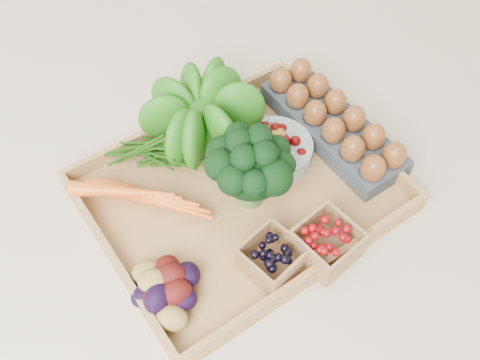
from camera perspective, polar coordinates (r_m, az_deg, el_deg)
ground at (r=1.05m, az=0.00°, el=-1.91°), size 4.00×4.00×0.00m
tray at (r=1.05m, az=0.00°, el=-1.68°), size 0.55×0.45×0.01m
carrots at (r=1.02m, az=-9.96°, el=-1.78°), size 0.21×0.15×0.05m
lettuce at (r=1.07m, az=-4.37°, el=7.55°), size 0.16×0.16×0.16m
broccoli at (r=0.98m, az=1.15°, el=0.11°), size 0.17×0.17×0.13m
cherry_bowl at (r=1.08m, az=3.70°, el=3.17°), size 0.15×0.15×0.04m
egg_carton at (r=1.14m, az=9.78°, el=5.53°), size 0.12×0.34×0.04m
potatoes at (r=0.91m, az=-8.04°, el=-11.16°), size 0.14×0.14×0.08m
punnet_blackberry at (r=0.93m, az=3.42°, el=-8.32°), size 0.11×0.11×0.06m
punnet_raspberry at (r=0.96m, az=9.23°, el=-6.65°), size 0.11×0.11×0.07m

